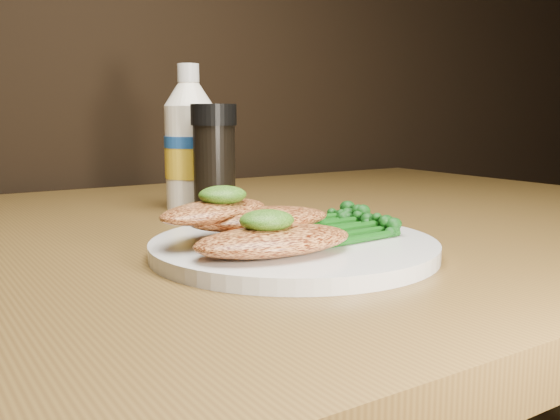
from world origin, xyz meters
TOP-DOWN VIEW (x-y plane):
  - plate at (-0.06, 0.89)m, footprint 0.25×0.25m
  - chicken_front at (-0.10, 0.86)m, footprint 0.14×0.08m
  - chicken_mid at (-0.08, 0.91)m, footprint 0.13×0.08m
  - chicken_back at (-0.11, 0.92)m, footprint 0.13×0.09m
  - pesto_front at (-0.10, 0.86)m, footprint 0.04×0.04m
  - pesto_back at (-0.11, 0.92)m, footprint 0.05×0.04m
  - broccolini_bundle at (-0.01, 0.90)m, footprint 0.14×0.13m
  - mayo_bottle at (-0.02, 1.18)m, footprint 0.08×0.08m
  - pepper_grinder at (-0.02, 1.11)m, footprint 0.06×0.06m

SIDE VIEW (x-z plane):
  - plate at x=-0.06m, z-range 0.75..0.76m
  - broccolini_bundle at x=-0.01m, z-range 0.76..0.78m
  - chicken_front at x=-0.10m, z-range 0.76..0.78m
  - chicken_mid at x=-0.08m, z-range 0.77..0.79m
  - chicken_back at x=-0.11m, z-range 0.78..0.80m
  - pesto_front at x=-0.10m, z-range 0.78..0.80m
  - pesto_back at x=-0.11m, z-range 0.79..0.81m
  - pepper_grinder at x=-0.02m, z-range 0.75..0.88m
  - mayo_bottle at x=-0.02m, z-range 0.75..0.93m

